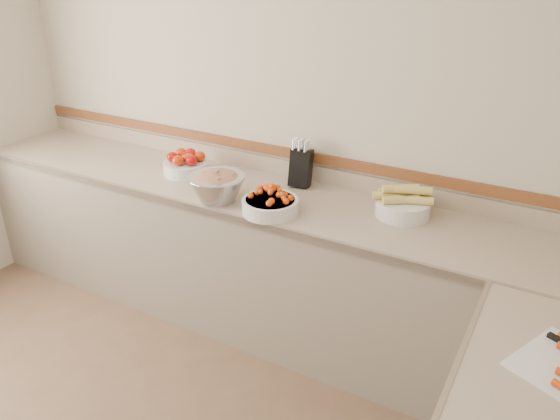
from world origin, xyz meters
The scene contains 7 objects.
back_wall centered at (0.00, 2.00, 1.30)m, with size 4.00×4.00×0.00m, color #BCB19B.
counter_back centered at (0.00, 1.68, 0.45)m, with size 4.00×0.65×1.08m.
knife_block centered at (0.18, 1.90, 1.02)m, with size 0.14×0.16×0.29m.
tomato_bowl centered at (-0.53, 1.72, 0.96)m, with size 0.28×0.28×0.14m.
cherry_tomato_bowl centered at (0.22, 1.48, 0.95)m, with size 0.30×0.30×0.16m.
corn_bowl centered at (0.84, 1.79, 0.96)m, with size 0.31×0.29×0.17m.
rhubarb_bowl centered at (-0.12, 1.47, 0.99)m, with size 0.32×0.32×0.18m.
Camera 1 is at (1.55, -0.77, 2.16)m, focal length 35.00 mm.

